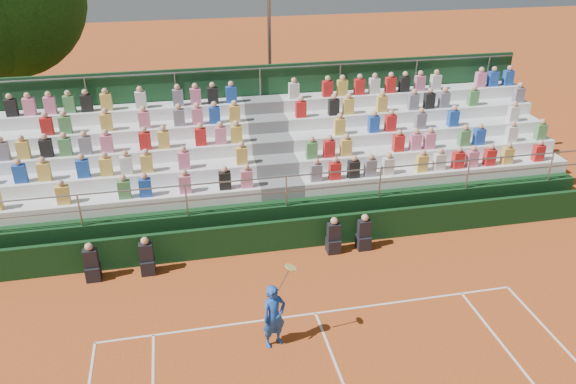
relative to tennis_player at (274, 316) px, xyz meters
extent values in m
plane|color=#BD511F|center=(1.25, 0.90, -0.84)|extent=(90.00, 90.00, 0.00)
cube|color=white|center=(1.25, 0.90, -0.83)|extent=(11.00, 0.06, 0.01)
cube|color=black|center=(1.25, 4.10, -0.34)|extent=(20.00, 0.15, 1.00)
cube|color=black|center=(-4.51, 3.65, -0.62)|extent=(0.40, 0.40, 0.44)
cube|color=black|center=(-4.51, 3.65, -0.14)|extent=(0.38, 0.25, 0.55)
sphere|color=tan|center=(-4.51, 3.65, 0.24)|extent=(0.22, 0.22, 0.22)
cube|color=black|center=(-3.00, 3.65, -0.62)|extent=(0.40, 0.40, 0.44)
cube|color=black|center=(-3.00, 3.65, -0.14)|extent=(0.38, 0.25, 0.55)
sphere|color=tan|center=(-3.00, 3.65, 0.24)|extent=(0.22, 0.22, 0.22)
cube|color=black|center=(2.50, 3.65, -0.62)|extent=(0.40, 0.40, 0.44)
cube|color=black|center=(2.50, 3.65, -0.14)|extent=(0.38, 0.25, 0.55)
sphere|color=tan|center=(2.50, 3.65, 0.24)|extent=(0.22, 0.22, 0.22)
cube|color=black|center=(3.46, 3.65, -0.62)|extent=(0.40, 0.40, 0.44)
cube|color=black|center=(3.46, 3.65, -0.14)|extent=(0.38, 0.25, 0.55)
sphere|color=tan|center=(3.46, 3.65, 0.24)|extent=(0.22, 0.22, 0.22)
cube|color=black|center=(1.25, 7.20, -0.24)|extent=(20.00, 5.20, 1.20)
cube|color=white|center=(-4.10, 5.52, 0.57)|extent=(9.30, 0.85, 0.42)
cube|color=white|center=(6.60, 5.52, 0.57)|extent=(9.30, 0.85, 0.42)
cube|color=slate|center=(1.25, 5.52, 0.57)|extent=(1.40, 0.85, 0.42)
cube|color=white|center=(-4.10, 6.37, 0.99)|extent=(9.30, 0.85, 0.42)
cube|color=white|center=(6.60, 6.37, 0.99)|extent=(9.30, 0.85, 0.42)
cube|color=slate|center=(1.25, 6.37, 0.99)|extent=(1.40, 0.85, 0.42)
cube|color=white|center=(-4.10, 7.22, 1.41)|extent=(9.30, 0.85, 0.42)
cube|color=white|center=(6.60, 7.22, 1.41)|extent=(9.30, 0.85, 0.42)
cube|color=slate|center=(1.25, 7.22, 1.41)|extent=(1.40, 0.85, 0.42)
cube|color=white|center=(-4.10, 8.07, 1.83)|extent=(9.30, 0.85, 0.42)
cube|color=white|center=(6.60, 8.07, 1.83)|extent=(9.30, 0.85, 0.42)
cube|color=slate|center=(1.25, 8.07, 1.83)|extent=(1.40, 0.85, 0.42)
cube|color=white|center=(-4.10, 8.92, 2.25)|extent=(9.30, 0.85, 0.42)
cube|color=white|center=(6.60, 8.92, 2.25)|extent=(9.30, 0.85, 0.42)
cube|color=slate|center=(1.25, 8.92, 2.25)|extent=(1.40, 0.85, 0.42)
cube|color=#183E21|center=(1.25, 9.45, 1.36)|extent=(20.00, 0.12, 4.40)
cylinder|color=gray|center=(1.25, 4.65, 1.36)|extent=(20.00, 0.05, 0.05)
cylinder|color=gray|center=(1.25, 9.35, 3.46)|extent=(20.00, 0.05, 0.05)
cube|color=gold|center=(-5.28, 5.37, 1.06)|extent=(0.36, 0.24, 0.56)
cube|color=#4C8C4C|center=(-3.54, 5.37, 1.06)|extent=(0.36, 0.24, 0.56)
cube|color=#1E4CB2|center=(-2.93, 5.37, 1.06)|extent=(0.36, 0.24, 0.56)
cube|color=pink|center=(-1.75, 5.37, 1.06)|extent=(0.36, 0.24, 0.56)
cube|color=black|center=(-0.53, 5.37, 1.06)|extent=(0.36, 0.24, 0.56)
cube|color=pink|center=(0.14, 5.37, 1.06)|extent=(0.36, 0.24, 0.56)
cube|color=#1E4CB2|center=(-6.54, 6.22, 1.48)|extent=(0.36, 0.24, 0.56)
cube|color=gold|center=(-5.86, 6.22, 1.48)|extent=(0.36, 0.24, 0.56)
cube|color=#1E4CB2|center=(-4.74, 6.22, 1.48)|extent=(0.36, 0.24, 0.56)
cube|color=gold|center=(-4.07, 6.22, 1.48)|extent=(0.36, 0.24, 0.56)
cube|color=silver|center=(-3.46, 6.22, 1.48)|extent=(0.36, 0.24, 0.56)
cube|color=gold|center=(-2.85, 6.22, 1.48)|extent=(0.36, 0.24, 0.56)
cube|color=pink|center=(-1.71, 6.22, 1.48)|extent=(0.36, 0.24, 0.56)
cube|color=gold|center=(0.11, 6.22, 1.48)|extent=(0.36, 0.24, 0.56)
cube|color=slate|center=(-7.13, 7.07, 1.90)|extent=(0.36, 0.24, 0.56)
cube|color=gold|center=(-6.53, 7.07, 1.90)|extent=(0.36, 0.24, 0.56)
cube|color=black|center=(-5.86, 7.07, 1.90)|extent=(0.36, 0.24, 0.56)
cube|color=#4C8C4C|center=(-5.30, 7.07, 1.90)|extent=(0.36, 0.24, 0.56)
cube|color=slate|center=(-4.70, 7.07, 1.90)|extent=(0.36, 0.24, 0.56)
cube|color=pink|center=(-4.05, 7.07, 1.90)|extent=(0.36, 0.24, 0.56)
cube|color=red|center=(-2.87, 7.07, 1.90)|extent=(0.36, 0.24, 0.56)
cube|color=gold|center=(-2.28, 7.07, 1.90)|extent=(0.36, 0.24, 0.56)
cube|color=red|center=(-1.10, 7.07, 1.90)|extent=(0.36, 0.24, 0.56)
cube|color=pink|center=(-0.45, 7.07, 1.90)|extent=(0.36, 0.24, 0.56)
cube|color=gold|center=(0.07, 7.07, 1.90)|extent=(0.36, 0.24, 0.56)
cube|color=red|center=(-5.91, 7.92, 2.32)|extent=(0.36, 0.24, 0.56)
cube|color=#4C8C4C|center=(-5.35, 7.92, 2.32)|extent=(0.36, 0.24, 0.56)
cube|color=gold|center=(-4.07, 7.92, 2.32)|extent=(0.36, 0.24, 0.56)
cube|color=pink|center=(-2.87, 7.92, 2.32)|extent=(0.36, 0.24, 0.56)
cube|color=slate|center=(-1.73, 7.92, 2.32)|extent=(0.36, 0.24, 0.56)
cube|color=pink|center=(-1.12, 7.92, 2.32)|extent=(0.36, 0.24, 0.56)
cube|color=#1E4CB2|center=(-0.55, 7.92, 2.32)|extent=(0.36, 0.24, 0.56)
cube|color=gold|center=(0.13, 7.92, 2.32)|extent=(0.36, 0.24, 0.56)
cube|color=black|center=(-7.07, 8.77, 2.74)|extent=(0.36, 0.24, 0.56)
cube|color=pink|center=(-6.51, 8.77, 2.74)|extent=(0.36, 0.24, 0.56)
cube|color=pink|center=(-5.87, 8.77, 2.74)|extent=(0.36, 0.24, 0.56)
cube|color=#4C8C4C|center=(-5.26, 8.77, 2.74)|extent=(0.36, 0.24, 0.56)
cube|color=black|center=(-4.71, 8.77, 2.74)|extent=(0.36, 0.24, 0.56)
cube|color=gold|center=(-4.08, 8.77, 2.74)|extent=(0.36, 0.24, 0.56)
cube|color=silver|center=(-2.95, 8.77, 2.74)|extent=(0.36, 0.24, 0.56)
cube|color=slate|center=(-1.70, 8.77, 2.74)|extent=(0.36, 0.24, 0.56)
cube|color=pink|center=(-1.10, 8.77, 2.74)|extent=(0.36, 0.24, 0.56)
cube|color=black|center=(-0.51, 8.77, 2.74)|extent=(0.36, 0.24, 0.56)
cube|color=#1E4CB2|center=(0.14, 8.77, 2.74)|extent=(0.36, 0.24, 0.56)
cube|color=slate|center=(2.36, 5.37, 1.06)|extent=(0.36, 0.24, 0.56)
cube|color=red|center=(2.98, 5.37, 1.06)|extent=(0.36, 0.24, 0.56)
cube|color=black|center=(3.61, 5.37, 1.06)|extent=(0.36, 0.24, 0.56)
cube|color=slate|center=(4.17, 5.37, 1.06)|extent=(0.36, 0.24, 0.56)
cube|color=silver|center=(4.78, 5.37, 1.06)|extent=(0.36, 0.24, 0.56)
cube|color=gold|center=(5.96, 5.37, 1.06)|extent=(0.36, 0.24, 0.56)
cube|color=silver|center=(6.57, 5.37, 1.06)|extent=(0.36, 0.24, 0.56)
cube|color=red|center=(7.25, 5.37, 1.06)|extent=(0.36, 0.24, 0.56)
cube|color=pink|center=(7.75, 5.37, 1.06)|extent=(0.36, 0.24, 0.56)
cube|color=red|center=(8.40, 5.37, 1.06)|extent=(0.36, 0.24, 0.56)
cube|color=gold|center=(9.05, 5.37, 1.06)|extent=(0.36, 0.24, 0.56)
cube|color=red|center=(10.23, 5.37, 1.06)|extent=(0.36, 0.24, 0.56)
cube|color=#4C8C4C|center=(2.42, 6.22, 1.48)|extent=(0.36, 0.24, 0.56)
cube|color=red|center=(3.01, 6.22, 1.48)|extent=(0.36, 0.24, 0.56)
cube|color=gold|center=(3.59, 6.22, 1.48)|extent=(0.36, 0.24, 0.56)
cube|color=red|center=(5.44, 6.22, 1.48)|extent=(0.36, 0.24, 0.56)
cube|color=pink|center=(6.04, 6.22, 1.48)|extent=(0.36, 0.24, 0.56)
cube|color=pink|center=(6.56, 6.22, 1.48)|extent=(0.36, 0.24, 0.56)
cube|color=#4C8C4C|center=(7.84, 6.22, 1.48)|extent=(0.36, 0.24, 0.56)
cube|color=#1E4CB2|center=(8.41, 6.22, 1.48)|extent=(0.36, 0.24, 0.56)
cube|color=silver|center=(9.65, 6.22, 1.48)|extent=(0.36, 0.24, 0.56)
cube|color=#4C8C4C|center=(10.79, 6.22, 1.48)|extent=(0.36, 0.24, 0.56)
cube|color=gold|center=(3.60, 7.07, 1.90)|extent=(0.36, 0.24, 0.56)
cube|color=#1E4CB2|center=(4.83, 7.07, 1.90)|extent=(0.36, 0.24, 0.56)
cube|color=red|center=(5.45, 7.07, 1.90)|extent=(0.36, 0.24, 0.56)
cube|color=slate|center=(6.55, 7.07, 1.90)|extent=(0.36, 0.24, 0.56)
cube|color=#1E4CB2|center=(7.79, 7.07, 1.90)|extent=(0.36, 0.24, 0.56)
cube|color=silver|center=(10.15, 7.07, 1.90)|extent=(0.36, 0.24, 0.56)
cube|color=red|center=(2.44, 7.92, 2.32)|extent=(0.36, 0.24, 0.56)
cube|color=black|center=(3.62, 7.92, 2.32)|extent=(0.36, 0.24, 0.56)
cube|color=gold|center=(4.16, 7.92, 2.32)|extent=(0.36, 0.24, 0.56)
cube|color=gold|center=(5.40, 7.92, 2.32)|extent=(0.36, 0.24, 0.56)
cube|color=slate|center=(6.60, 7.92, 2.32)|extent=(0.36, 0.24, 0.56)
cube|color=black|center=(7.22, 7.92, 2.32)|extent=(0.36, 0.24, 0.56)
cube|color=slate|center=(7.80, 7.92, 2.32)|extent=(0.36, 0.24, 0.56)
cube|color=#4C8C4C|center=(8.95, 7.92, 2.32)|extent=(0.36, 0.24, 0.56)
cube|color=slate|center=(10.82, 7.92, 2.32)|extent=(0.36, 0.24, 0.56)
cube|color=silver|center=(2.38, 8.77, 2.74)|extent=(0.36, 0.24, 0.56)
cube|color=red|center=(3.62, 8.77, 2.74)|extent=(0.36, 0.24, 0.56)
cube|color=gold|center=(4.17, 8.77, 2.74)|extent=(0.36, 0.24, 0.56)
cube|color=red|center=(4.82, 8.77, 2.74)|extent=(0.36, 0.24, 0.56)
cube|color=silver|center=(5.40, 8.77, 2.74)|extent=(0.36, 0.24, 0.56)
cube|color=red|center=(6.02, 8.77, 2.74)|extent=(0.36, 0.24, 0.56)
cube|color=black|center=(6.57, 8.77, 2.74)|extent=(0.36, 0.24, 0.56)
cube|color=pink|center=(7.18, 8.77, 2.74)|extent=(0.36, 0.24, 0.56)
cube|color=silver|center=(7.81, 8.77, 2.74)|extent=(0.36, 0.24, 0.56)
cube|color=pink|center=(9.64, 8.77, 2.74)|extent=(0.36, 0.24, 0.56)
cube|color=#1E4CB2|center=(10.17, 8.77, 2.74)|extent=(0.36, 0.24, 0.56)
cube|color=#1E4CB2|center=(10.81, 8.77, 2.74)|extent=(0.36, 0.24, 0.56)
imported|color=blue|center=(0.00, 0.00, -0.01)|extent=(0.71, 0.58, 1.66)
cylinder|color=gray|center=(0.25, 0.00, 1.01)|extent=(0.26, 0.03, 0.51)
cylinder|color=#E5D866|center=(0.40, 0.00, 1.31)|extent=(0.26, 0.28, 0.14)
cylinder|color=#3A2415|center=(-8.26, 15.06, 1.01)|extent=(0.50, 0.50, 3.69)
cylinder|color=gray|center=(2.29, 13.19, 3.15)|extent=(0.16, 0.16, 7.96)
camera|label=1|loc=(-1.81, -10.27, 8.50)|focal=35.00mm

